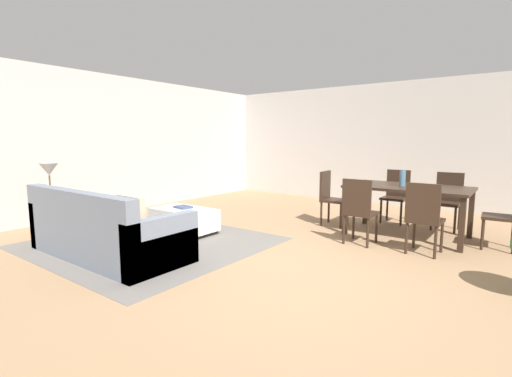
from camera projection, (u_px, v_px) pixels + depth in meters
name	position (u px, v px, depth m)	size (l,w,h in m)	color
ground_plane	(281.00, 267.00, 4.20)	(10.80, 10.80, 0.00)	#9E7A56
wall_back	(407.00, 144.00, 8.00)	(9.00, 0.12, 2.70)	beige
wall_left	(100.00, 145.00, 7.10)	(0.12, 11.00, 2.70)	beige
area_rug	(151.00, 242.00, 5.21)	(3.00, 2.80, 0.01)	slate
couch	(105.00, 233.00, 4.58)	(2.21, 0.95, 0.86)	slate
ottoman_table	(184.00, 219.00, 5.72)	(1.01, 0.58, 0.39)	silver
side_table	(52.00, 207.00, 5.40)	(0.40, 0.40, 0.59)	olive
table_lamp	(49.00, 171.00, 5.33)	(0.26, 0.26, 0.53)	brown
dining_table	(408.00, 192.00, 5.49)	(1.70, 0.99, 0.76)	#332319
dining_chair_near_left	(359.00, 208.00, 5.05)	(0.40, 0.40, 0.92)	#332319
dining_chair_near_right	(424.00, 214.00, 4.59)	(0.41, 0.41, 0.92)	#332319
dining_chair_far_left	(396.00, 193.00, 6.46)	(0.40, 0.40, 0.92)	#332319
dining_chair_far_right	(448.00, 197.00, 5.94)	(0.41, 0.41, 0.92)	#332319
dining_chair_head_east	(507.00, 211.00, 4.80)	(0.42, 0.42, 0.92)	#332319
dining_chair_head_west	(330.00, 195.00, 6.23)	(0.43, 0.43, 0.92)	#332319
vase_centerpiece	(403.00, 178.00, 5.47)	(0.09, 0.09, 0.25)	slate
book_on_ottoman	(183.00, 207.00, 5.75)	(0.26, 0.20, 0.03)	#3F4C72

